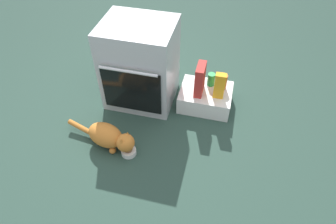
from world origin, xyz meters
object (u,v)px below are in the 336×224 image
object	(u,v)px
soda_can	(211,79)
sauce_jar	(222,82)
food_bowl	(129,151)
cat	(109,137)
cereal_box	(200,79)
pantry_cabinet	(205,97)
oven	(140,64)
juice_carton	(220,86)

from	to	relation	value
soda_can	sauce_jar	xyz separation A→B (m)	(0.10, -0.02, 0.01)
food_bowl	cat	distance (m)	0.20
cereal_box	pantry_cabinet	bearing A→B (deg)	28.57
pantry_cabinet	sauce_jar	bearing A→B (deg)	29.43
cat	sauce_jar	xyz separation A→B (m)	(0.79, 0.74, 0.13)
sauce_jar	soda_can	bearing A→B (deg)	170.61
cat	soda_can	xyz separation A→B (m)	(0.69, 0.75, 0.12)
oven	sauce_jar	xyz separation A→B (m)	(0.72, 0.11, -0.14)
cereal_box	juice_carton	bearing A→B (deg)	-6.46
cereal_box	food_bowl	bearing A→B (deg)	-122.66
soda_can	cat	bearing A→B (deg)	-132.45
cat	soda_can	bearing A→B (deg)	61.35
pantry_cabinet	cat	world-z (taller)	cat
pantry_cabinet	food_bowl	distance (m)	0.86
sauce_jar	pantry_cabinet	bearing A→B (deg)	-150.57
cat	sauce_jar	bearing A→B (deg)	56.75
oven	pantry_cabinet	xyz separation A→B (m)	(0.59, 0.04, -0.29)
soda_can	pantry_cabinet	bearing A→B (deg)	-105.62
oven	pantry_cabinet	size ratio (longest dim) A/B	1.65
cat	cereal_box	distance (m)	0.90
food_bowl	soda_can	bearing A→B (deg)	56.93
pantry_cabinet	cereal_box	bearing A→B (deg)	-151.43
oven	soda_can	bearing A→B (deg)	11.79
cat	food_bowl	bearing A→B (deg)	0.00
pantry_cabinet	cat	distance (m)	0.94
soda_can	sauce_jar	world-z (taller)	sauce_jar
cat	juice_carton	distance (m)	1.00
food_bowl	cat	bearing A→B (deg)	166.20
oven	pantry_cabinet	distance (m)	0.66
juice_carton	cereal_box	xyz separation A→B (m)	(-0.17, 0.02, 0.02)
soda_can	sauce_jar	bearing A→B (deg)	-9.39
cat	soda_can	size ratio (longest dim) A/B	5.29
cereal_box	soda_can	size ratio (longest dim) A/B	2.33
oven	cat	distance (m)	0.68
food_bowl	oven	bearing A→B (deg)	98.22
oven	food_bowl	xyz separation A→B (m)	(0.10, -0.67, -0.35)
juice_carton	soda_can	size ratio (longest dim) A/B	2.00
juice_carton	sauce_jar	size ratio (longest dim) A/B	1.71
pantry_cabinet	cereal_box	world-z (taller)	cereal_box
juice_carton	soda_can	bearing A→B (deg)	121.16
pantry_cabinet	food_bowl	size ratio (longest dim) A/B	3.85
food_bowl	soda_can	distance (m)	0.97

